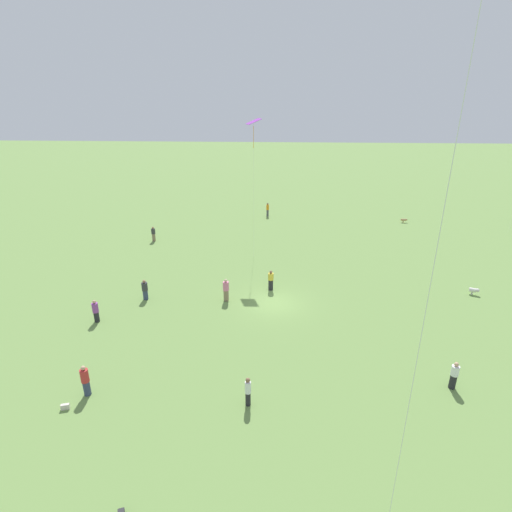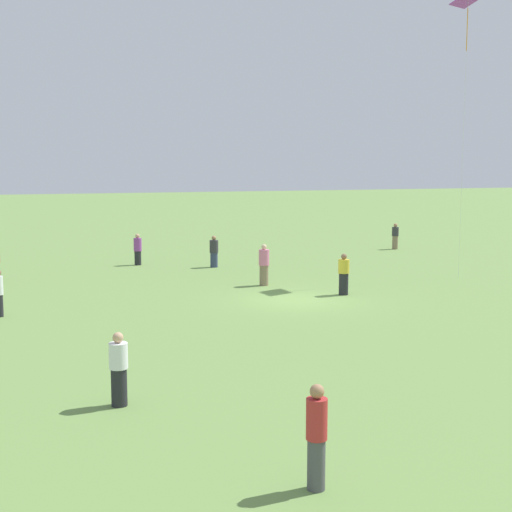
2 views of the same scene
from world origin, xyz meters
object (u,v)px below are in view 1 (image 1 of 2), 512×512
at_px(person_5, 454,376).
at_px(person_10, 226,290).
at_px(person_2, 96,311).
at_px(person_7, 153,234).
at_px(person_0, 248,391).
at_px(person_3, 145,290).
at_px(person_4, 85,381).
at_px(picnic_bag_0, 65,407).
at_px(kite_1, 254,126).
at_px(dog_1, 474,290).
at_px(dog_0, 404,220).
at_px(person_8, 271,280).
at_px(person_1, 268,210).

height_order(person_5, person_10, person_10).
relative_size(person_2, person_7, 1.02).
distance_m(person_0, person_7, 27.68).
bearing_deg(person_10, person_2, 91.64).
distance_m(person_3, person_4, 10.91).
bearing_deg(picnic_bag_0, person_10, 151.13).
bearing_deg(kite_1, dog_1, 94.14).
bearing_deg(dog_0, person_3, -42.27).
height_order(person_7, person_8, person_8).
bearing_deg(person_1, dog_0, 103.99).
relative_size(person_5, person_10, 0.90).
xyz_separation_m(dog_1, picnic_bag_0, (14.39, -26.58, -0.24)).
distance_m(person_0, picnic_bag_0, 9.39).
xyz_separation_m(person_5, person_8, (-11.47, -10.25, 0.02)).
bearing_deg(kite_1, person_7, -83.36).
xyz_separation_m(person_7, person_8, (11.29, 13.26, 0.02)).
height_order(person_2, dog_1, person_2).
height_order(person_0, person_7, person_0).
xyz_separation_m(person_0, picnic_bag_0, (0.86, -9.32, -0.71)).
height_order(person_5, person_8, person_8).
bearing_deg(picnic_bag_0, person_2, -166.31).
xyz_separation_m(person_0, person_1, (-35.39, -0.15, 0.07)).
distance_m(person_1, person_7, 16.26).
bearing_deg(person_3, person_4, 108.96).
height_order(person_1, dog_0, person_1).
height_order(person_10, dog_0, person_10).
relative_size(person_2, dog_0, 2.09).
xyz_separation_m(person_1, dog_0, (1.82, 17.46, -0.57)).
xyz_separation_m(person_3, kite_1, (-9.61, 7.95, 11.73)).
relative_size(person_8, kite_1, 0.13).
relative_size(person_3, dog_1, 2.19).
xyz_separation_m(person_7, dog_0, (-8.85, 29.74, -0.46)).
height_order(person_1, picnic_bag_0, person_1).
bearing_deg(person_5, person_2, -123.22).
xyz_separation_m(person_10, dog_0, (-22.26, 19.92, -0.55)).
bearing_deg(person_5, person_4, -104.13).
bearing_deg(person_7, person_0, 153.76).
height_order(person_3, dog_1, person_3).
xyz_separation_m(person_7, person_10, (13.41, 9.82, 0.09)).
relative_size(person_5, kite_1, 0.13).
bearing_deg(person_1, person_8, 22.49).
xyz_separation_m(person_4, dog_0, (-33.31, 25.99, -0.55)).
relative_size(person_1, dog_1, 2.39).
xyz_separation_m(person_3, dog_0, (-22.41, 26.31, -0.46)).
xyz_separation_m(person_4, kite_1, (-20.51, 7.63, 11.64)).
relative_size(person_2, person_4, 0.93).
xyz_separation_m(person_1, person_2, (27.76, -11.25, -0.09)).
xyz_separation_m(person_0, dog_1, (-13.52, 17.25, -0.47)).
distance_m(dog_1, picnic_bag_0, 30.22).
relative_size(person_2, person_10, 0.92).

